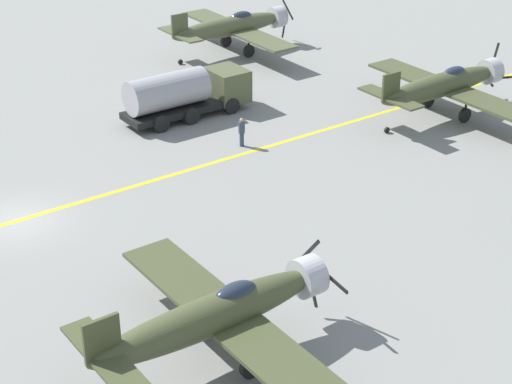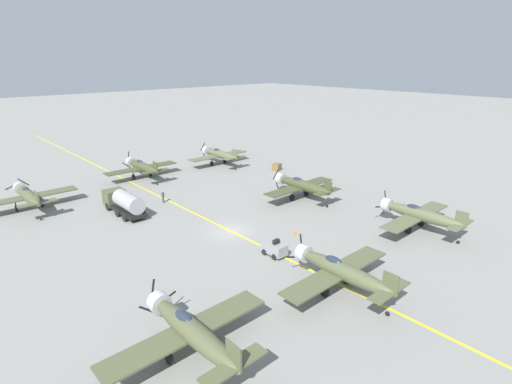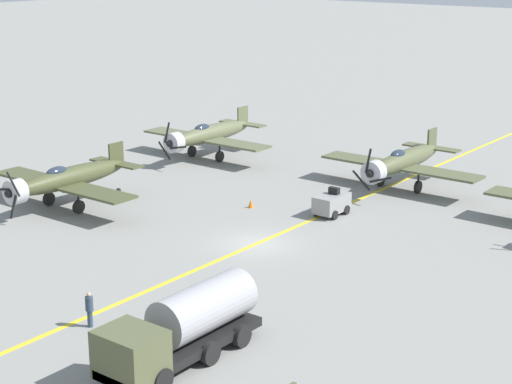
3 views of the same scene
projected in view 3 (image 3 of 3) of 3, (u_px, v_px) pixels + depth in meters
ground_plane at (256, 244)px, 49.98m from camera, size 400.00×400.00×0.00m
taxiway_stripe at (256, 244)px, 49.98m from camera, size 0.30×160.00×0.01m
airplane_near_center at (402, 161)px, 60.84m from camera, size 12.00×9.98×3.78m
airplane_near_right at (208, 134)px, 69.55m from camera, size 12.00×9.98×3.74m
airplane_mid_right at (66, 179)px, 56.24m from camera, size 12.00×9.98×3.65m
fuel_tanker at (182, 327)px, 35.52m from camera, size 2.68×8.00×2.98m
tow_tractor at (332, 203)px, 55.14m from camera, size 1.57×2.60×1.79m
ground_crew_walking at (89, 308)px, 38.84m from camera, size 0.37×0.37×1.69m
traffic_cone at (251, 204)px, 56.83m from camera, size 0.36×0.36×0.55m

